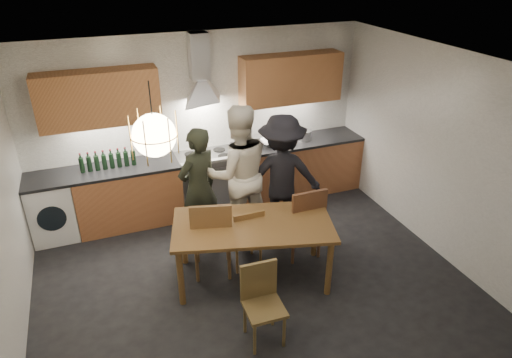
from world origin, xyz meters
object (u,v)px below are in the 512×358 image
object	(u,v)px
dining_table	(253,230)
person_right	(281,176)
person_mid	(238,173)
chair_back_left	(212,234)
mixing_bowl	(271,142)
wine_bottles	(108,159)
stock_pot	(305,135)
chair_front	(262,297)
person_left	(199,188)

from	to	relation	value
dining_table	person_right	bearing A→B (deg)	64.70
person_mid	chair_back_left	bearing A→B (deg)	55.04
dining_table	mixing_bowl	world-z (taller)	mixing_bowl
mixing_bowl	wine_bottles	size ratio (longest dim) A/B	0.43
person_mid	stock_pot	xyz separation A→B (m)	(1.39, 0.84, 0.03)
chair_back_left	person_right	bearing A→B (deg)	-136.30
chair_back_left	wine_bottles	xyz separation A→B (m)	(-0.98, 1.62, 0.43)
person_right	mixing_bowl	size ratio (longest dim) A/B	5.33
person_mid	chair_front	bearing A→B (deg)	81.11
chair_front	stock_pot	bearing A→B (deg)	58.12
person_right	stock_pot	distance (m)	1.25
person_left	chair_back_left	bearing A→B (deg)	61.57
chair_front	person_left	world-z (taller)	person_left
wine_bottles	stock_pot	bearing A→B (deg)	-0.39
chair_front	person_left	bearing A→B (deg)	96.20
chair_back_left	chair_front	world-z (taller)	chair_back_left
chair_front	person_mid	bearing A→B (deg)	79.63
dining_table	person_mid	bearing A→B (deg)	96.02
chair_back_left	person_mid	bearing A→B (deg)	-113.33
chair_front	person_right	world-z (taller)	person_right
dining_table	chair_back_left	world-z (taller)	chair_back_left
person_left	wine_bottles	bearing A→B (deg)	-64.19
chair_back_left	person_left	bearing A→B (deg)	-79.14
person_mid	wine_bottles	distance (m)	1.80
chair_back_left	person_mid	size ratio (longest dim) A/B	0.56
stock_pot	mixing_bowl	bearing A→B (deg)	-179.46
dining_table	stock_pot	bearing A→B (deg)	64.69
chair_front	person_left	distance (m)	1.90
dining_table	wine_bottles	size ratio (longest dim) A/B	2.70
chair_back_left	stock_pot	world-z (taller)	chair_back_left
chair_back_left	mixing_bowl	distance (m)	2.15
dining_table	chair_back_left	distance (m)	0.49
person_mid	wine_bottles	world-z (taller)	person_mid
mixing_bowl	person_left	bearing A→B (deg)	-148.48
person_mid	mixing_bowl	size ratio (longest dim) A/B	5.86
person_mid	mixing_bowl	distance (m)	1.17
dining_table	person_left	distance (m)	1.06
chair_back_left	person_left	xyz separation A→B (m)	(0.05, 0.76, 0.22)
stock_pot	chair_back_left	bearing A→B (deg)	-141.14
chair_back_left	chair_front	distance (m)	1.12
stock_pot	chair_front	bearing A→B (deg)	-123.50
dining_table	chair_back_left	xyz separation A→B (m)	(-0.44, 0.21, -0.08)
person_right	dining_table	bearing A→B (deg)	66.74
dining_table	person_left	xyz separation A→B (m)	(-0.39, 0.97, 0.14)
person_left	chair_front	bearing A→B (deg)	70.02
chair_back_left	person_mid	world-z (taller)	person_mid
person_right	mixing_bowl	xyz separation A→B (m)	(0.23, 0.94, 0.08)
chair_back_left	dining_table	bearing A→B (deg)	168.90
person_left	stock_pot	distance (m)	2.11
chair_front	stock_pot	xyz separation A→B (m)	(1.78, 2.70, 0.49)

